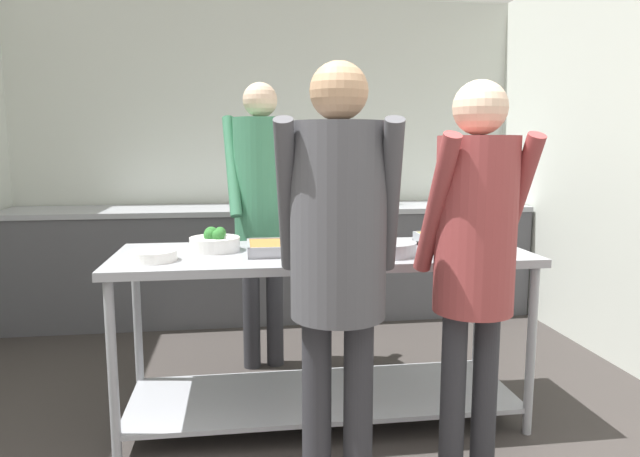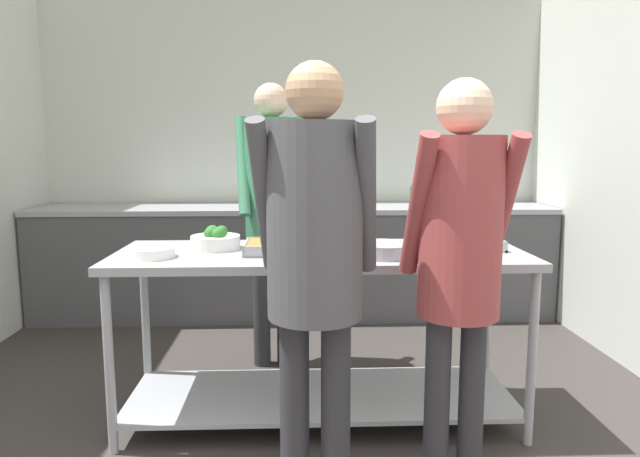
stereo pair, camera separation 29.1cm
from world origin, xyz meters
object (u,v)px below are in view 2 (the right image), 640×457
(guest_serving_left, at_px, (460,244))
(cook_behind_counter, at_px, (272,193))
(broccoli_bowl, at_px, (216,240))
(serving_tray_vegetables, at_px, (289,247))
(guest_serving_right, at_px, (315,243))
(water_bottle, at_px, (414,192))
(plate_stack, at_px, (151,253))
(sauce_pan, at_px, (384,249))
(serving_tray_roast, at_px, (460,243))

(guest_serving_left, relative_size, cook_behind_counter, 0.93)
(broccoli_bowl, height_order, serving_tray_vegetables, broccoli_bowl)
(guest_serving_right, height_order, water_bottle, guest_serving_right)
(serving_tray_vegetables, relative_size, guest_serving_right, 0.25)
(broccoli_bowl, bearing_deg, cook_behind_counter, 68.54)
(plate_stack, height_order, sauce_pan, sauce_pan)
(plate_stack, xyz_separation_m, water_bottle, (1.67, 2.05, 0.11))
(broccoli_bowl, xyz_separation_m, guest_serving_left, (1.04, -0.76, 0.11))
(guest_serving_left, xyz_separation_m, water_bottle, (0.36, 2.59, -0.02))
(plate_stack, xyz_separation_m, guest_serving_right, (0.75, -0.62, 0.15))
(sauce_pan, distance_m, water_bottle, 2.14)
(serving_tray_roast, xyz_separation_m, guest_serving_left, (-0.22, -0.75, 0.13))
(guest_serving_right, distance_m, cook_behind_counter, 1.52)
(plate_stack, bearing_deg, sauce_pan, -0.90)
(plate_stack, bearing_deg, water_bottle, 50.81)
(serving_tray_roast, relative_size, water_bottle, 1.64)
(sauce_pan, relative_size, cook_behind_counter, 0.23)
(sauce_pan, xyz_separation_m, guest_serving_left, (0.21, -0.53, 0.12))
(plate_stack, xyz_separation_m, serving_tray_vegetables, (0.65, 0.11, 0.00))
(plate_stack, height_order, guest_serving_right, guest_serving_right)
(guest_serving_left, height_order, water_bottle, guest_serving_left)
(broccoli_bowl, relative_size, guest_serving_left, 0.15)
(plate_stack, height_order, serving_tray_vegetables, serving_tray_vegetables)
(sauce_pan, bearing_deg, water_bottle, 74.73)
(broccoli_bowl, bearing_deg, serving_tray_roast, -0.46)
(plate_stack, height_order, serving_tray_roast, serving_tray_roast)
(sauce_pan, height_order, guest_serving_left, guest_serving_left)
(serving_tray_vegetables, height_order, guest_serving_left, guest_serving_left)
(broccoli_bowl, bearing_deg, guest_serving_right, -60.02)
(serving_tray_vegetables, relative_size, cook_behind_counter, 0.24)
(broccoli_bowl, distance_m, cook_behind_counter, 0.74)
(broccoli_bowl, height_order, guest_serving_right, guest_serving_right)
(cook_behind_counter, bearing_deg, serving_tray_roast, -33.96)
(serving_tray_vegetables, bearing_deg, guest_serving_left, -44.53)
(serving_tray_roast, height_order, cook_behind_counter, cook_behind_counter)
(plate_stack, bearing_deg, guest_serving_left, -22.63)
(broccoli_bowl, height_order, cook_behind_counter, cook_behind_counter)
(serving_tray_roast, bearing_deg, serving_tray_vegetables, -173.60)
(serving_tray_roast, relative_size, guest_serving_right, 0.22)
(serving_tray_vegetables, height_order, water_bottle, water_bottle)
(guest_serving_right, xyz_separation_m, cook_behind_counter, (-0.22, 1.50, 0.06))
(sauce_pan, distance_m, guest_serving_right, 0.71)
(plate_stack, bearing_deg, serving_tray_vegetables, 9.49)
(plate_stack, xyz_separation_m, guest_serving_left, (1.31, -0.55, 0.13))
(broccoli_bowl, relative_size, serving_tray_vegetables, 0.58)
(plate_stack, height_order, water_bottle, water_bottle)
(sauce_pan, bearing_deg, guest_serving_right, -120.21)
(plate_stack, distance_m, broccoli_bowl, 0.35)
(serving_tray_roast, distance_m, water_bottle, 1.85)
(serving_tray_roast, bearing_deg, guest_serving_right, -133.36)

